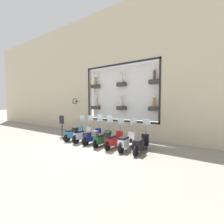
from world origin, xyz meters
name	(u,v)px	position (x,y,z in m)	size (l,w,h in m)	color
ground_plane	(88,148)	(0.00, 0.00, 0.00)	(120.00, 120.00, 0.00)	gray
building_facade	(121,70)	(3.60, 0.00, 4.84)	(1.17, 36.00, 9.48)	beige
scooter_black_0	(140,144)	(0.75, -2.74, 0.43)	(1.80, 0.61, 1.60)	black
scooter_white_1	(126,142)	(0.75, -1.97, 0.44)	(1.81, 0.61, 1.58)	black
scooter_red_2	(113,140)	(0.68, -1.19, 0.47)	(1.80, 0.60, 1.56)	black
scooter_green_3	(101,138)	(0.68, -0.41, 0.46)	(1.79, 0.60, 1.67)	black
scooter_navy_4	(92,136)	(0.75, 0.36, 0.45)	(1.81, 0.60, 1.71)	black
scooter_silver_5	(82,134)	(0.69, 1.14, 0.48)	(1.81, 0.60, 1.61)	black
scooter_teal_6	(74,134)	(0.75, 1.92, 0.43)	(1.80, 0.61, 1.58)	black
shop_sign_post	(62,126)	(0.79, 3.12, 0.86)	(0.36, 0.45, 1.61)	#232326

